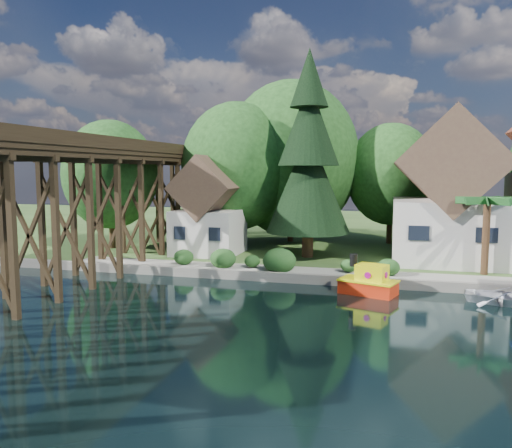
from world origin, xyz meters
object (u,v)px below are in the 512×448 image
object	(u,v)px
house_left	(447,198)
conifer	(309,158)
shed	(209,212)
boat_white_a	(508,296)
trestle_bridge	(84,199)
tugboat	(369,282)
palm_tree	(487,203)

from	to	relation	value
house_left	conifer	xyz separation A→B (m)	(-10.07, -1.04, 2.93)
conifer	shed	bearing A→B (deg)	-176.64
house_left	boat_white_a	world-z (taller)	house_left
conifer	boat_white_a	distance (m)	17.02
trestle_bridge	house_left	bearing A→B (deg)	25.21
conifer	tugboat	xyz separation A→B (m)	(4.99, -8.72, -7.37)
house_left	shed	size ratio (longest dim) A/B	1.40
palm_tree	conifer	bearing A→B (deg)	163.55
palm_tree	boat_white_a	bearing A→B (deg)	-86.65
tugboat	boat_white_a	bearing A→B (deg)	-1.57
trestle_bridge	tugboat	bearing A→B (deg)	3.41
house_left	shed	distance (m)	18.11
boat_white_a	palm_tree	bearing A→B (deg)	13.75
boat_white_a	trestle_bridge	bearing A→B (deg)	102.37
palm_tree	boat_white_a	world-z (taller)	palm_tree
house_left	palm_tree	world-z (taller)	house_left
trestle_bridge	house_left	size ratio (longest dim) A/B	4.01
tugboat	boat_white_a	distance (m)	7.35
trestle_bridge	conifer	xyz separation A→B (m)	(12.93, 9.79, 2.72)
shed	tugboat	bearing A→B (deg)	-32.59
conifer	boat_white_a	xyz separation A→B (m)	(12.33, -8.92, -7.62)
trestle_bridge	shed	xyz separation A→B (m)	(5.00, 9.33, -1.52)
trestle_bridge	shed	bearing A→B (deg)	61.81
shed	conifer	world-z (taller)	conifer
house_left	boat_white_a	xyz separation A→B (m)	(2.26, -9.96, -4.69)
palm_tree	house_left	bearing A→B (deg)	113.01
boat_white_a	tugboat	bearing A→B (deg)	98.84
shed	conifer	size ratio (longest dim) A/B	0.50
conifer	tugboat	bearing A→B (deg)	-60.23
trestle_bridge	house_left	distance (m)	25.42
trestle_bridge	tugboat	world-z (taller)	trestle_bridge
palm_tree	boat_white_a	xyz separation A→B (m)	(0.31, -5.38, -4.66)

